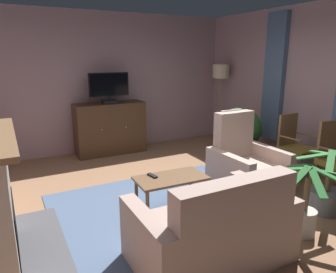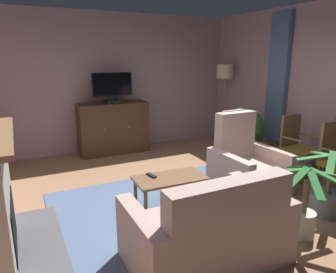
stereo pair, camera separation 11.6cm
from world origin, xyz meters
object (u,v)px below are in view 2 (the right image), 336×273
object	(u,v)px
side_chair_far_end	(297,145)
potted_plant_small_fern_corner	(243,132)
tv_remote	(151,175)
armchair_facing_sofa	(247,168)
tv_cabinet	(113,129)
potted_plant_leafy_by_curtain	(327,200)
television	(112,87)
potted_plant_tall_palm_by_window	(303,214)
sofa_floral	(209,232)
coffee_table	(170,182)
floor_lamp	(225,77)

from	to	relation	value
side_chair_far_end	potted_plant_small_fern_corner	distance (m)	0.98
tv_remote	armchair_facing_sofa	world-z (taller)	armchair_facing_sofa
tv_cabinet	potted_plant_small_fern_corner	bearing A→B (deg)	-41.33
potted_plant_small_fern_corner	potted_plant_leafy_by_curtain	bearing A→B (deg)	-98.17
television	side_chair_far_end	distance (m)	3.49
potted_plant_tall_palm_by_window	tv_cabinet	bearing A→B (deg)	103.47
tv_remote	potted_plant_small_fern_corner	bearing A→B (deg)	-77.29
sofa_floral	side_chair_far_end	bearing A→B (deg)	26.35
tv_cabinet	armchair_facing_sofa	xyz separation A→B (m)	(1.21, -2.63, -0.15)
coffee_table	potted_plant_leafy_by_curtain	distance (m)	1.96
tv_remote	floor_lamp	distance (m)	3.65
tv_cabinet	sofa_floral	xyz separation A→B (m)	(-0.22, -3.82, -0.17)
television	potted_plant_small_fern_corner	world-z (taller)	television
sofa_floral	potted_plant_tall_palm_by_window	world-z (taller)	sofa_floral
sofa_floral	armchair_facing_sofa	size ratio (longest dim) A/B	1.30
television	armchair_facing_sofa	bearing A→B (deg)	-64.76
television	side_chair_far_end	bearing A→B (deg)	-48.23
floor_lamp	tv_cabinet	bearing A→B (deg)	171.42
tv_remote	armchair_facing_sofa	xyz separation A→B (m)	(1.50, -0.03, -0.13)
potted_plant_tall_palm_by_window	sofa_floral	bearing A→B (deg)	176.12
sofa_floral	side_chair_far_end	world-z (taller)	side_chair_far_end
side_chair_far_end	potted_plant_small_fern_corner	bearing A→B (deg)	111.44
armchair_facing_sofa	floor_lamp	distance (m)	2.80
sofa_floral	television	bearing A→B (deg)	86.60
side_chair_far_end	floor_lamp	world-z (taller)	floor_lamp
tv_remote	sofa_floral	bearing A→B (deg)	172.74
potted_plant_tall_palm_by_window	potted_plant_leafy_by_curtain	bearing A→B (deg)	18.16
sofa_floral	potted_plant_leafy_by_curtain	xyz separation A→B (m)	(1.84, 0.15, -0.13)
potted_plant_tall_palm_by_window	potted_plant_small_fern_corner	xyz separation A→B (m)	(0.97, 2.22, 0.33)
tv_cabinet	sofa_floral	world-z (taller)	tv_cabinet
tv_cabinet	television	world-z (taller)	television
coffee_table	armchair_facing_sofa	size ratio (longest dim) A/B	0.80
potted_plant_leafy_by_curtain	potted_plant_tall_palm_by_window	size ratio (longest dim) A/B	0.89
armchair_facing_sofa	potted_plant_small_fern_corner	size ratio (longest dim) A/B	1.10
television	side_chair_far_end	xyz separation A→B (m)	(2.26, -2.53, -0.81)
side_chair_far_end	floor_lamp	xyz separation A→B (m)	(0.15, 2.22, 0.94)
tv_cabinet	tv_remote	size ratio (longest dim) A/B	8.02
side_chair_far_end	potted_plant_tall_palm_by_window	size ratio (longest dim) A/B	1.05
potted_plant_tall_palm_by_window	potted_plant_small_fern_corner	bearing A→B (deg)	66.37
side_chair_far_end	tv_remote	bearing A→B (deg)	-179.62
potted_plant_leafy_by_curtain	potted_plant_tall_palm_by_window	bearing A→B (deg)	-161.84
television	sofa_floral	world-z (taller)	television
potted_plant_tall_palm_by_window	coffee_table	bearing A→B (deg)	131.29
tv_remote	side_chair_far_end	bearing A→B (deg)	-99.86
potted_plant_small_fern_corner	sofa_floral	bearing A→B (deg)	-134.81
television	potted_plant_tall_palm_by_window	world-z (taller)	television
coffee_table	armchair_facing_sofa	xyz separation A→B (m)	(1.31, 0.10, -0.06)
side_chair_far_end	potted_plant_tall_palm_by_window	xyz separation A→B (m)	(-1.33, -1.31, -0.26)
television	armchair_facing_sofa	world-z (taller)	television
armchair_facing_sofa	potted_plant_small_fern_corner	xyz separation A→B (m)	(0.69, 0.96, 0.26)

